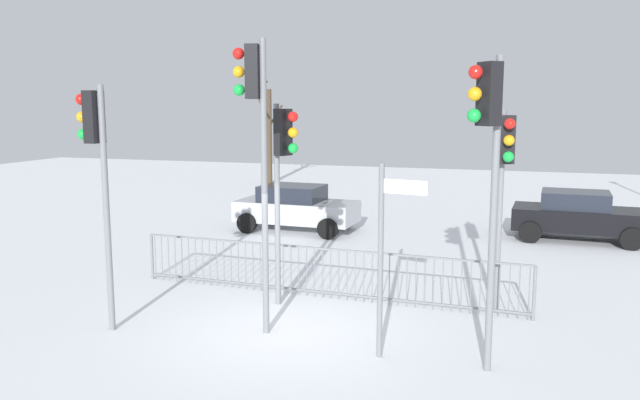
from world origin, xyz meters
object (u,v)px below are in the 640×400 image
at_px(car_silver_trailing, 296,207).
at_px(bare_tree_left, 268,133).
at_px(traffic_light_mid_right, 97,153).
at_px(traffic_light_mid_left, 256,122).
at_px(traffic_light_rear_left, 504,166).
at_px(traffic_light_foreground_right, 488,144).
at_px(car_black_mid, 578,215).
at_px(traffic_light_foreground_left, 283,159).
at_px(direction_sign_post, 384,251).

distance_m(car_silver_trailing, bare_tree_left, 12.36).
relative_size(traffic_light_mid_right, car_silver_trailing, 1.13).
bearing_deg(traffic_light_mid_left, traffic_light_rear_left, -69.41).
bearing_deg(bare_tree_left, car_silver_trailing, -63.64).
bearing_deg(traffic_light_rear_left, bare_tree_left, -72.70).
height_order(traffic_light_mid_right, traffic_light_foreground_right, traffic_light_foreground_right).
xyz_separation_m(traffic_light_mid_right, car_black_mid, (8.74, 10.66, -2.42)).
distance_m(traffic_light_foreground_left, car_silver_trailing, 7.92).
bearing_deg(traffic_light_mid_right, direction_sign_post, -83.86).
bearing_deg(car_black_mid, traffic_light_rear_left, -101.73).
xyz_separation_m(traffic_light_rear_left, car_black_mid, (2.02, 7.64, -2.11)).
distance_m(traffic_light_mid_left, car_silver_trailing, 9.59).
bearing_deg(direction_sign_post, bare_tree_left, 127.83).
bearing_deg(car_black_mid, car_silver_trailing, -168.87).
distance_m(traffic_light_rear_left, car_black_mid, 8.18).
height_order(traffic_light_foreground_right, traffic_light_mid_left, traffic_light_mid_left).
distance_m(traffic_light_rear_left, car_silver_trailing, 9.38).
bearing_deg(traffic_light_rear_left, car_black_mid, -121.92).
distance_m(traffic_light_mid_right, traffic_light_rear_left, 7.37).
distance_m(traffic_light_foreground_left, bare_tree_left, 19.79).
xyz_separation_m(traffic_light_foreground_left, traffic_light_rear_left, (4.13, 0.79, -0.09)).
height_order(car_black_mid, bare_tree_left, bare_tree_left).
bearing_deg(bare_tree_left, traffic_light_foreground_left, -66.82).
bearing_deg(traffic_light_rear_left, traffic_light_mid_right, 7.06).
height_order(traffic_light_foreground_left, traffic_light_foreground_right, traffic_light_foreground_right).
relative_size(traffic_light_foreground_right, traffic_light_mid_left, 0.92).
relative_size(traffic_light_foreground_right, car_silver_trailing, 1.22).
height_order(traffic_light_foreground_right, direction_sign_post, traffic_light_foreground_right).
xyz_separation_m(traffic_light_rear_left, direction_sign_post, (-1.68, -2.77, -1.12)).
xyz_separation_m(traffic_light_foreground_left, direction_sign_post, (2.45, -1.98, -1.21)).
bearing_deg(traffic_light_rear_left, traffic_light_foreground_left, -6.25).
distance_m(direction_sign_post, car_silver_trailing, 10.44).
xyz_separation_m(traffic_light_foreground_right, car_silver_trailing, (-6.33, 9.31, -2.68)).
distance_m(traffic_light_rear_left, direction_sign_post, 3.43).
height_order(traffic_light_foreground_left, car_black_mid, traffic_light_foreground_left).
distance_m(traffic_light_foreground_right, bare_tree_left, 23.45).
bearing_deg(car_black_mid, traffic_light_mid_right, -126.27).
xyz_separation_m(traffic_light_mid_left, bare_tree_left, (-7.90, 19.74, -1.14)).
bearing_deg(bare_tree_left, traffic_light_mid_right, -75.72).
xyz_separation_m(traffic_light_mid_right, traffic_light_rear_left, (6.72, 3.02, -0.32)).
distance_m(traffic_light_rear_left, traffic_light_mid_left, 4.72).
height_order(traffic_light_mid_left, direction_sign_post, traffic_light_mid_left).
height_order(traffic_light_foreground_right, car_silver_trailing, traffic_light_foreground_right).
xyz_separation_m(traffic_light_rear_left, bare_tree_left, (-11.92, 17.40, -0.29)).
distance_m(traffic_light_mid_left, direction_sign_post, 3.09).
distance_m(traffic_light_mid_right, bare_tree_left, 21.07).
xyz_separation_m(traffic_light_mid_right, traffic_light_foreground_right, (6.56, 0.14, 0.26)).
bearing_deg(traffic_light_foreground_left, direction_sign_post, 70.15).
relative_size(traffic_light_foreground_right, bare_tree_left, 0.89).
relative_size(traffic_light_foreground_left, direction_sign_post, 1.29).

